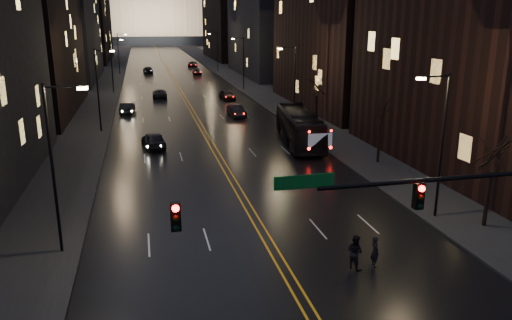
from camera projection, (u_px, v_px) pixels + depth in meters
road at (164, 63)px, 141.35m from camera, size 20.00×320.00×0.02m
sidewalk_left at (113, 63)px, 138.34m from camera, size 8.00×320.00×0.16m
sidewalk_right at (213, 62)px, 144.32m from camera, size 8.00×320.00×0.16m
center_line at (164, 63)px, 141.35m from camera, size 0.62×320.00×0.01m
building_left_mid at (16, 2)px, 61.75m from camera, size 12.00×30.00×28.00m
building_left_far at (63, 29)px, 98.49m from camera, size 12.00×34.00×20.00m
building_left_dist at (86, 19)px, 142.97m from camera, size 12.00×40.00×24.00m
building_right_near at (492, 19)px, 39.38m from camera, size 12.00×26.00×24.00m
building_right_mid at (269, 14)px, 106.65m from camera, size 12.00×34.00×26.00m
building_right_dist at (230, 22)px, 152.22m from camera, size 12.00×40.00×22.00m
capitol at (150, 8)px, 249.24m from camera, size 90.00×50.00×58.50m
traffic_signal at (474, 203)px, 19.27m from camera, size 17.29×0.45×7.00m
streetlamp_right_near at (440, 139)px, 29.71m from camera, size 2.13×0.25×9.00m
streetlamp_left_near at (56, 161)px, 25.09m from camera, size 2.13×0.25×9.00m
streetlamp_right_mid at (293, 81)px, 57.85m from camera, size 2.13×0.25×9.00m
streetlamp_left_mid at (99, 86)px, 53.23m from camera, size 2.13×0.25×9.00m
streetlamp_right_far at (242, 60)px, 85.99m from camera, size 2.13×0.25×9.00m
streetlamp_left_far at (113, 63)px, 81.37m from camera, size 2.13×0.25×9.00m
streetlamp_right_dist at (217, 50)px, 114.13m from camera, size 2.13×0.25×9.00m
streetlamp_left_dist at (119, 51)px, 109.51m from camera, size 2.13×0.25×9.00m
tree_right_near at (493, 154)px, 28.45m from camera, size 2.40×2.40×6.65m
tree_right_mid at (381, 112)px, 41.59m from camera, size 2.40×2.40×6.65m
tree_right_far at (317, 87)px, 56.60m from camera, size 2.40×2.40×6.65m
bus at (299, 127)px, 49.03m from camera, size 4.38×12.55×3.42m
oncoming_car_a at (154, 140)px, 47.78m from camera, size 2.50×4.90×1.60m
oncoming_car_b at (127, 108)px, 65.16m from camera, size 1.99×4.60×1.47m
oncoming_car_c at (160, 94)px, 78.47m from camera, size 2.31×4.79×1.31m
oncoming_car_d at (148, 70)px, 113.87m from camera, size 2.35×5.23×1.49m
receding_car_a at (236, 111)px, 63.11m from camera, size 1.94×4.55×1.46m
receding_car_b at (227, 95)px, 76.46m from camera, size 2.31×4.53×1.48m
receding_car_c at (197, 72)px, 110.47m from camera, size 1.88×4.49×1.30m
receding_car_d at (193, 64)px, 128.68m from camera, size 2.89×5.28×1.40m
pedestrian_a at (375, 252)px, 24.84m from camera, size 0.40×0.59×1.61m
pedestrian_b at (355, 252)px, 24.58m from camera, size 0.85×1.00×1.81m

